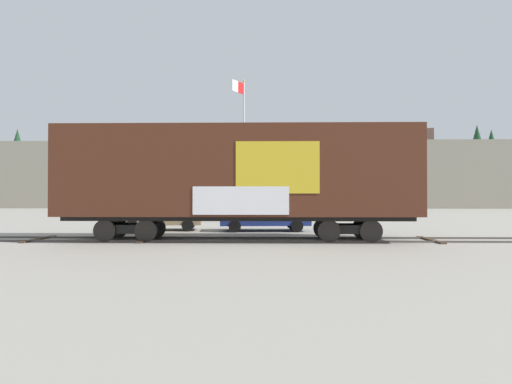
# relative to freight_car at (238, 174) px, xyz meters

# --- Properties ---
(ground_plane) EXTENTS (260.00, 260.00, 0.00)m
(ground_plane) POSITION_rel_freight_car_xyz_m (1.44, 0.00, -2.83)
(ground_plane) COLOR gray
(track) EXTENTS (60.01, 2.73, 0.08)m
(track) POSITION_rel_freight_car_xyz_m (-0.07, 0.00, -2.79)
(track) COLOR #4C4742
(track) RESTS_ON ground_plane
(freight_car) EXTENTS (14.80, 3.09, 4.99)m
(freight_car) POSITION_rel_freight_car_xyz_m (0.00, 0.00, 0.00)
(freight_car) COLOR #472316
(freight_car) RESTS_ON ground_plane
(flagpole) EXTENTS (0.84, 1.16, 10.03)m
(flagpole) POSITION_rel_freight_car_xyz_m (-0.48, 10.66, 3.34)
(flagpole) COLOR silver
(flagpole) RESTS_ON ground_plane
(hillside) EXTENTS (153.79, 42.95, 15.20)m
(hillside) POSITION_rel_freight_car_xyz_m (1.45, 64.37, 2.36)
(hillside) COLOR gray
(hillside) RESTS_ON ground_plane
(parked_car_tan) EXTENTS (4.43, 2.26, 1.54)m
(parked_car_tan) POSITION_rel_freight_car_xyz_m (-4.59, 4.85, -2.04)
(parked_car_tan) COLOR #9E8966
(parked_car_tan) RESTS_ON ground_plane
(parked_car_blue) EXTENTS (4.90, 2.28, 1.53)m
(parked_car_blue) POSITION_rel_freight_car_xyz_m (1.08, 4.66, -2.03)
(parked_car_blue) COLOR navy
(parked_car_blue) RESTS_ON ground_plane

